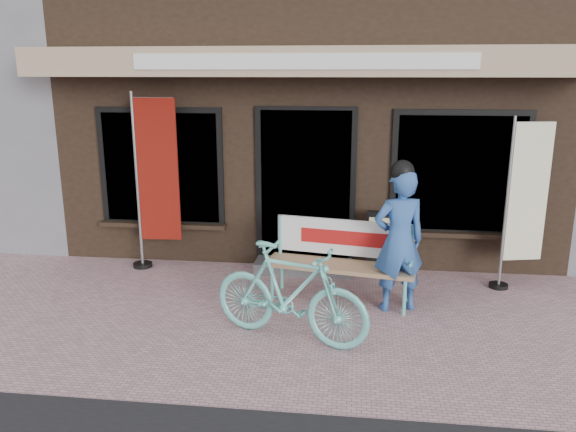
# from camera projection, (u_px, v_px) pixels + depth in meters

# --- Properties ---
(ground) EXTENTS (70.00, 70.00, 0.00)m
(ground) POSITION_uv_depth(u_px,v_px,m) (288.00, 329.00, 5.94)
(ground) COLOR #BC8F97
(ground) RESTS_ON ground
(storefront) EXTENTS (7.00, 6.77, 6.00)m
(storefront) POSITION_uv_depth(u_px,v_px,m) (321.00, 51.00, 9.96)
(storefront) COLOR black
(storefront) RESTS_ON ground
(bench) EXTENTS (1.79, 0.74, 0.94)m
(bench) POSITION_uv_depth(u_px,v_px,m) (342.00, 254.00, 6.60)
(bench) COLOR #68CCC1
(bench) RESTS_ON ground
(person) EXTENTS (0.68, 0.54, 1.72)m
(person) POSITION_uv_depth(u_px,v_px,m) (399.00, 238.00, 6.23)
(person) COLOR #2F5AA2
(person) RESTS_ON ground
(bicycle) EXTENTS (1.74, 0.98, 1.01)m
(bicycle) POSITION_uv_depth(u_px,v_px,m) (290.00, 293.00, 5.58)
(bicycle) COLOR #68CCC1
(bicycle) RESTS_ON ground
(nobori_red) EXTENTS (0.70, 0.28, 2.39)m
(nobori_red) POSITION_uv_depth(u_px,v_px,m) (155.00, 180.00, 7.49)
(nobori_red) COLOR gray
(nobori_red) RESTS_ON ground
(nobori_cream) EXTENTS (0.64, 0.28, 2.14)m
(nobori_cream) POSITION_uv_depth(u_px,v_px,m) (524.00, 202.00, 6.81)
(nobori_cream) COLOR gray
(nobori_cream) RESTS_ON ground
(menu_stand) EXTENTS (0.44, 0.13, 0.87)m
(menu_stand) POSITION_uv_depth(u_px,v_px,m) (382.00, 243.00, 7.41)
(menu_stand) COLOR black
(menu_stand) RESTS_ON ground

